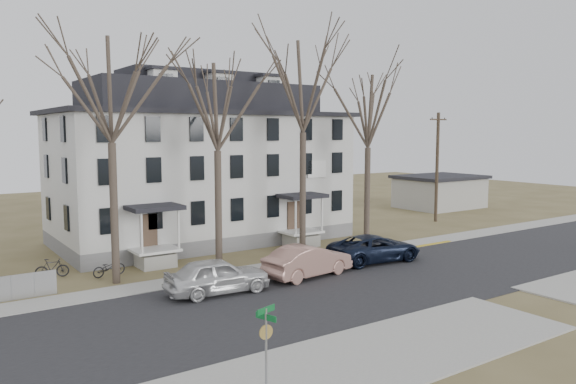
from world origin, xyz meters
TOP-DOWN VIEW (x-y plane):
  - ground at (0.00, 0.00)m, footprint 120.00×120.00m
  - main_road at (0.00, 2.00)m, footprint 120.00×10.00m
  - far_sidewalk at (0.00, 8.00)m, footprint 120.00×2.00m
  - near_sidewalk_left at (-8.00, -5.00)m, footprint 20.00×5.00m
  - yellow_curb at (5.00, 7.10)m, footprint 14.00×0.25m
  - boarding_house at (-2.00, 17.95)m, footprint 20.80×12.36m
  - distant_building at (26.00, 20.00)m, footprint 8.50×6.50m
  - tree_far_left at (-11.00, 9.80)m, footprint 8.40×8.40m
  - tree_mid_left at (-5.00, 9.80)m, footprint 7.80×7.80m
  - tree_center at (1.00, 9.80)m, footprint 9.00×9.00m
  - tree_mid_right at (6.50, 9.80)m, footprint 7.80×7.80m
  - utility_pole_far at (18.50, 14.00)m, footprint 2.00×0.28m
  - car_silver at (-7.58, 4.99)m, footprint 5.27×2.45m
  - car_tan at (-2.08, 5.07)m, footprint 5.44×2.50m
  - car_navy at (3.42, 5.70)m, footprint 6.05×3.26m
  - bicycle_left at (-10.94, 11.23)m, footprint 1.91×0.93m
  - bicycle_right at (-13.55, 12.67)m, footprint 1.79×0.87m
  - street_sign at (-11.27, -5.26)m, footprint 0.77×0.77m

SIDE VIEW (x-z plane):
  - ground at x=0.00m, z-range 0.00..0.00m
  - main_road at x=0.00m, z-range -0.02..0.02m
  - far_sidewalk at x=0.00m, z-range -0.04..0.04m
  - near_sidewalk_left at x=-8.00m, z-range -0.04..0.04m
  - yellow_curb at x=5.00m, z-range -0.03..0.03m
  - bicycle_left at x=-10.94m, z-range 0.00..0.96m
  - bicycle_right at x=-13.55m, z-range 0.00..1.03m
  - car_navy at x=3.42m, z-range 0.00..1.61m
  - car_tan at x=-2.08m, z-range 0.00..1.73m
  - car_silver at x=-7.58m, z-range 0.00..1.75m
  - distant_building at x=26.00m, z-range 0.00..3.35m
  - street_sign at x=-11.27m, z-range 0.43..3.15m
  - utility_pole_far at x=18.50m, z-range 0.15..9.65m
  - boarding_house at x=-2.00m, z-range -0.65..11.40m
  - tree_mid_left at x=-5.00m, z-range 3.23..15.97m
  - tree_mid_right at x=6.50m, z-range 3.23..15.97m
  - tree_far_left at x=-11.00m, z-range 3.48..17.20m
  - tree_center at x=1.00m, z-range 3.73..18.43m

